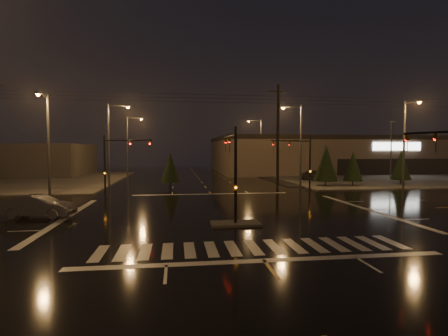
% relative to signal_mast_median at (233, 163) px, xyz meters
% --- Properties ---
extents(ground, '(140.00, 140.00, 0.00)m').
position_rel_signal_mast_median_xyz_m(ground, '(-0.00, 3.07, -3.75)').
color(ground, black).
rests_on(ground, ground).
extents(sidewalk_ne, '(36.00, 36.00, 0.12)m').
position_rel_signal_mast_median_xyz_m(sidewalk_ne, '(30.00, 33.07, -3.69)').
color(sidewalk_ne, '#46443F').
rests_on(sidewalk_ne, ground).
extents(median_island, '(3.00, 1.60, 0.15)m').
position_rel_signal_mast_median_xyz_m(median_island, '(-0.00, -0.93, -3.68)').
color(median_island, '#46443F').
rests_on(median_island, ground).
extents(crosswalk, '(15.00, 2.60, 0.01)m').
position_rel_signal_mast_median_xyz_m(crosswalk, '(-0.00, -5.93, -3.75)').
color(crosswalk, beige).
rests_on(crosswalk, ground).
extents(stop_bar_near, '(16.00, 0.50, 0.01)m').
position_rel_signal_mast_median_xyz_m(stop_bar_near, '(-0.00, -7.93, -3.75)').
color(stop_bar_near, beige).
rests_on(stop_bar_near, ground).
extents(stop_bar_far, '(16.00, 0.50, 0.01)m').
position_rel_signal_mast_median_xyz_m(stop_bar_far, '(-0.00, 14.07, -3.75)').
color(stop_bar_far, beige).
rests_on(stop_bar_far, ground).
extents(parking_lot, '(50.00, 24.00, 0.08)m').
position_rel_signal_mast_median_xyz_m(parking_lot, '(35.00, 31.07, -3.71)').
color(parking_lot, black).
rests_on(parking_lot, ground).
extents(retail_building, '(60.20, 28.30, 7.20)m').
position_rel_signal_mast_median_xyz_m(retail_building, '(35.00, 49.06, 0.09)').
color(retail_building, '#6C5D4D').
rests_on(retail_building, ground).
extents(signal_mast_median, '(0.25, 4.59, 6.00)m').
position_rel_signal_mast_median_xyz_m(signal_mast_median, '(0.00, 0.00, 0.00)').
color(signal_mast_median, black).
rests_on(signal_mast_median, ground).
extents(signal_mast_ne, '(4.84, 1.86, 6.00)m').
position_rel_signal_mast_median_xyz_m(signal_mast_ne, '(9.50, 13.21, 0.04)').
color(signal_mast_ne, black).
rests_on(signal_mast_ne, ground).
extents(signal_mast_nw, '(4.84, 1.86, 6.00)m').
position_rel_signal_mast_median_xyz_m(signal_mast_nw, '(-9.50, 13.21, 0.04)').
color(signal_mast_nw, black).
rests_on(signal_mast_nw, ground).
extents(streetlight_1, '(2.77, 0.32, 10.00)m').
position_rel_signal_mast_median_xyz_m(streetlight_1, '(-11.18, 21.07, 2.05)').
color(streetlight_1, '#38383A').
rests_on(streetlight_1, ground).
extents(streetlight_2, '(2.77, 0.32, 10.00)m').
position_rel_signal_mast_median_xyz_m(streetlight_2, '(-11.18, 37.07, 2.05)').
color(streetlight_2, '#38383A').
rests_on(streetlight_2, ground).
extents(streetlight_3, '(2.77, 0.32, 10.00)m').
position_rel_signal_mast_median_xyz_m(streetlight_3, '(11.18, 19.07, 2.05)').
color(streetlight_3, '#38383A').
rests_on(streetlight_3, ground).
extents(streetlight_4, '(2.77, 0.32, 10.00)m').
position_rel_signal_mast_median_xyz_m(streetlight_4, '(11.18, 39.07, 2.05)').
color(streetlight_4, '#38383A').
rests_on(streetlight_4, ground).
extents(streetlight_5, '(0.32, 2.77, 10.00)m').
position_rel_signal_mast_median_xyz_m(streetlight_5, '(-16.00, 14.26, 2.05)').
color(streetlight_5, '#38383A').
rests_on(streetlight_5, ground).
extents(streetlight_6, '(0.32, 2.77, 10.00)m').
position_rel_signal_mast_median_xyz_m(streetlight_6, '(22.00, 14.26, 2.05)').
color(streetlight_6, '#38383A').
rests_on(streetlight_6, ground).
extents(utility_pole_1, '(2.20, 0.32, 12.00)m').
position_rel_signal_mast_median_xyz_m(utility_pole_1, '(8.00, 17.07, 2.38)').
color(utility_pole_1, black).
rests_on(utility_pole_1, ground).
extents(conifer_0, '(2.92, 2.92, 5.26)m').
position_rel_signal_mast_median_xyz_m(conifer_0, '(14.98, 19.62, -0.77)').
color(conifer_0, black).
rests_on(conifer_0, ground).
extents(conifer_1, '(2.37, 2.37, 4.40)m').
position_rel_signal_mast_median_xyz_m(conifer_1, '(18.36, 19.15, -1.21)').
color(conifer_1, black).
rests_on(conifer_1, ground).
extents(conifer_2, '(2.47, 2.47, 4.56)m').
position_rel_signal_mast_median_xyz_m(conifer_2, '(25.40, 19.87, -1.12)').
color(conifer_2, black).
rests_on(conifer_2, ground).
extents(conifer_3, '(2.30, 2.30, 4.29)m').
position_rel_signal_mast_median_xyz_m(conifer_3, '(-4.26, 20.18, -1.26)').
color(conifer_3, black).
rests_on(conifer_3, ground).
extents(car_parked, '(4.63, 5.20, 1.70)m').
position_rel_signal_mast_median_xyz_m(car_parked, '(16.64, 26.45, -2.90)').
color(car_parked, black).
rests_on(car_parked, ground).
extents(car_crossing, '(4.82, 2.33, 1.52)m').
position_rel_signal_mast_median_xyz_m(car_crossing, '(-12.83, 3.17, -2.99)').
color(car_crossing, '#55575D').
rests_on(car_crossing, ground).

